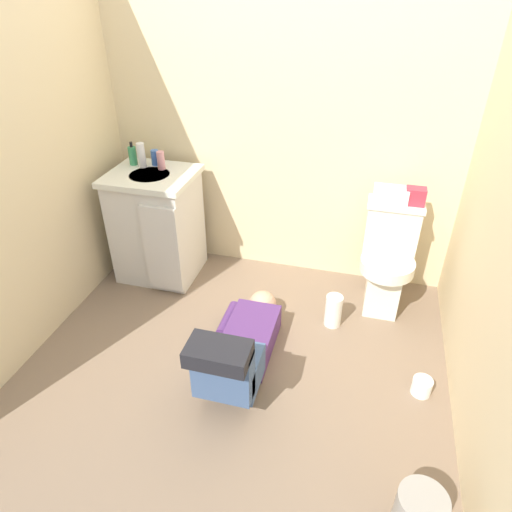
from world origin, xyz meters
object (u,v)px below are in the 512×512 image
(toiletry_bag, at_px, (415,196))
(paper_towel_roll, at_px, (333,311))
(faucet, at_px, (159,159))
(soap_dispenser, at_px, (133,155))
(toilet, at_px, (387,259))
(toilet_paper_roll, at_px, (422,386))
(vanity_cabinet, at_px, (157,225))
(person_plumber, at_px, (240,347))
(tissue_box, at_px, (391,194))
(bottle_blue, at_px, (155,158))
(bottle_white, at_px, (141,155))
(bottle_pink, at_px, (161,160))

(toiletry_bag, height_order, paper_towel_roll, toiletry_bag)
(faucet, bearing_deg, soap_dispenser, -173.99)
(toilet, xyz_separation_m, toilet_paper_roll, (0.25, -0.78, -0.32))
(vanity_cabinet, distance_m, person_plumber, 1.23)
(faucet, bearing_deg, toiletry_bag, -0.57)
(toilet, distance_m, paper_towel_roll, 0.51)
(tissue_box, distance_m, paper_towel_roll, 0.84)
(toiletry_bag, distance_m, toilet_paper_roll, 1.16)
(toilet, distance_m, soap_dispenser, 1.93)
(person_plumber, xyz_separation_m, tissue_box, (0.73, 0.96, 0.62))
(toilet_paper_roll, bearing_deg, paper_towel_roll, 140.48)
(soap_dispenser, bearing_deg, tissue_box, 0.07)
(faucet, distance_m, toiletry_bag, 1.77)
(toilet, height_order, person_plumber, toilet)
(faucet, xyz_separation_m, paper_towel_roll, (1.36, -0.43, -0.76))
(person_plumber, xyz_separation_m, bottle_blue, (-0.92, 0.99, 0.70))
(toilet_paper_roll, bearing_deg, toiletry_bag, 99.75)
(vanity_cabinet, xyz_separation_m, paper_towel_roll, (1.36, -0.28, -0.30))
(toilet, bearing_deg, tissue_box, 116.43)
(vanity_cabinet, distance_m, paper_towel_roll, 1.42)
(paper_towel_roll, bearing_deg, bottle_white, 165.47)
(toilet, xyz_separation_m, vanity_cabinet, (-1.66, -0.04, 0.05))
(bottle_white, bearing_deg, bottle_blue, 39.89)
(toilet, height_order, vanity_cabinet, vanity_cabinet)
(person_plumber, height_order, toilet_paper_roll, person_plumber)
(toilet_paper_roll, bearing_deg, bottle_blue, 155.26)
(toilet, relative_size, bottle_white, 4.31)
(tissue_box, relative_size, bottle_white, 1.26)
(soap_dispenser, relative_size, toilet_paper_roll, 1.51)
(vanity_cabinet, relative_size, toiletry_bag, 6.61)
(soap_dispenser, relative_size, bottle_pink, 1.30)
(person_plumber, height_order, paper_towel_roll, person_plumber)
(faucet, relative_size, tissue_box, 0.45)
(faucet, height_order, bottle_blue, bottle_blue)
(person_plumber, height_order, bottle_white, bottle_white)
(faucet, height_order, toilet_paper_roll, faucet)
(tissue_box, bearing_deg, toiletry_bag, 0.00)
(bottle_blue, xyz_separation_m, paper_towel_roll, (1.40, -0.44, -0.76))
(toiletry_bag, bearing_deg, bottle_white, -179.09)
(bottle_blue, bearing_deg, bottle_pink, -39.26)
(faucet, bearing_deg, tissue_box, -0.63)
(toiletry_bag, xyz_separation_m, toilet_paper_roll, (0.15, -0.87, -0.76))
(toilet, relative_size, faucet, 7.50)
(tissue_box, bearing_deg, faucet, 179.37)
(bottle_blue, xyz_separation_m, bottle_pink, (0.08, -0.06, 0.01))
(person_plumber, relative_size, bottle_white, 6.11)
(tissue_box, distance_m, soap_dispenser, 1.81)
(vanity_cabinet, height_order, bottle_blue, bottle_blue)
(person_plumber, distance_m, paper_towel_roll, 0.73)
(vanity_cabinet, xyz_separation_m, bottle_blue, (-0.04, 0.16, 0.46))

